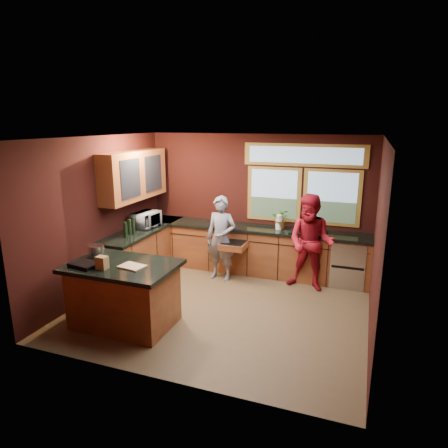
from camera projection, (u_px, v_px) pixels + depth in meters
The scene contains 14 objects.
floor at pixel (222, 307), 6.49m from camera, with size 4.50×4.50×0.00m, color brown.
room_shell at pixel (194, 193), 6.53m from camera, with size 4.52×4.02×2.71m.
back_counter at pixel (261, 250), 7.85m from camera, with size 4.50×0.64×0.93m.
left_counter at pixel (144, 251), 7.79m from camera, with size 0.64×2.30×0.93m.
island at pixel (124, 294), 5.83m from camera, with size 1.55×1.05×0.95m.
person_grey at pixel (221, 238), 7.49m from camera, with size 0.58×0.38×1.60m, color slate.
person_red at pixel (311, 243), 7.00m from camera, with size 0.84×0.65×1.72m, color maroon.
microwave at pixel (146, 220), 7.72m from camera, with size 0.55×0.37×0.30m, color #999999.
potted_plant at pixel (281, 219), 7.61m from camera, with size 0.35×0.30×0.39m, color #999999.
paper_towel at pixel (279, 222), 7.59m from camera, with size 0.12×0.12×0.28m, color silver.
cutting_board at pixel (132, 266), 5.60m from camera, with size 0.35×0.25×0.02m, color tan.
stock_pot at pixel (96, 251), 6.01m from camera, with size 0.24×0.24×0.18m, color #BABABF.
paper_bag at pixel (102, 263), 5.52m from camera, with size 0.15×0.12×0.18m, color brown.
black_tray at pixel (85, 264), 5.63m from camera, with size 0.40×0.28×0.05m, color black.
Camera 1 is at (2.07, -5.57, 2.93)m, focal length 32.00 mm.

